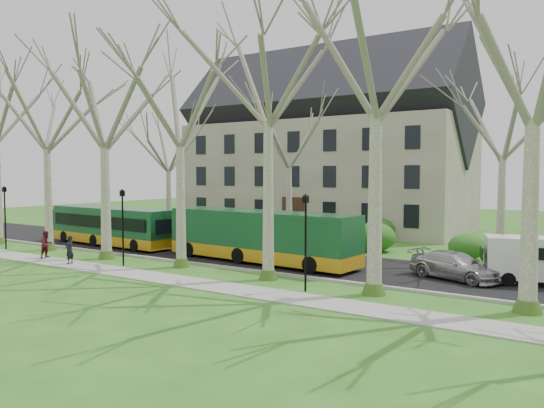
{
  "coord_description": "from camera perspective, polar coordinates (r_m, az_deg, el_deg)",
  "views": [
    {
      "loc": [
        17.64,
        -21.54,
        5.35
      ],
      "look_at": [
        1.59,
        3.0,
        3.6
      ],
      "focal_mm": 35.0,
      "sensor_mm": 36.0,
      "label": 1
    }
  ],
  "objects": [
    {
      "name": "curb",
      "position": [
        29.49,
        -4.21,
        -6.9
      ],
      "size": [
        80.0,
        0.25,
        0.14
      ],
      "primitive_type": "cube",
      "color": "#A5A39E",
      "rests_on": "ground"
    },
    {
      "name": "bus_follow",
      "position": [
        31.25,
        -1.31,
        -3.44
      ],
      "size": [
        12.64,
        3.58,
        3.12
      ],
      "primitive_type": null,
      "rotation": [
        0.0,
        0.0,
        -0.08
      ],
      "color": "#144726",
      "rests_on": "road"
    },
    {
      "name": "ground",
      "position": [
        28.35,
        -6.06,
        -7.48
      ],
      "size": [
        120.0,
        120.0,
        0.0
      ],
      "primitive_type": "plane",
      "color": "#315F1B",
      "rests_on": "ground"
    },
    {
      "name": "pedestrian_a",
      "position": [
        32.91,
        -20.96,
        -4.61
      ],
      "size": [
        0.56,
        0.69,
        1.64
      ],
      "primitive_type": "imported",
      "rotation": [
        0.0,
        0.0,
        -1.25
      ],
      "color": "black",
      "rests_on": "sidewalk"
    },
    {
      "name": "sidewalk",
      "position": [
        26.49,
        -9.52,
        -8.21
      ],
      "size": [
        70.0,
        2.0,
        0.06
      ],
      "primitive_type": "cube",
      "color": "gray",
      "rests_on": "ground"
    },
    {
      "name": "tree_row_verge",
      "position": [
        28.12,
        -5.76,
        6.76
      ],
      "size": [
        49.0,
        7.0,
        14.0
      ],
      "color": "gray",
      "rests_on": "ground"
    },
    {
      "name": "lamp_row",
      "position": [
        27.22,
        -7.43,
        -2.47
      ],
      "size": [
        36.22,
        0.22,
        4.3
      ],
      "color": "black",
      "rests_on": "ground"
    },
    {
      "name": "van_a",
      "position": [
        28.15,
        27.21,
        -5.49
      ],
      "size": [
        5.44,
        3.24,
        2.23
      ],
      "primitive_type": null,
      "rotation": [
        0.0,
        0.0,
        0.29
      ],
      "color": "silver",
      "rests_on": "road"
    },
    {
      "name": "bus_lead",
      "position": [
        40.19,
        -16.87,
        -2.26
      ],
      "size": [
        11.48,
        3.08,
        2.84
      ],
      "primitive_type": null,
      "rotation": [
        0.0,
        0.0,
        -0.06
      ],
      "color": "#144726",
      "rests_on": "road"
    },
    {
      "name": "pedestrian_b",
      "position": [
        35.71,
        -23.08,
        -4.02
      ],
      "size": [
        0.72,
        0.88,
        1.68
      ],
      "primitive_type": "imported",
      "rotation": [
        0.0,
        0.0,
        1.69
      ],
      "color": "#4E1119",
      "rests_on": "sidewalk"
    },
    {
      "name": "road",
      "position": [
        32.72,
        0.07,
        -5.94
      ],
      "size": [
        80.0,
        8.0,
        0.06
      ],
      "primitive_type": "cube",
      "color": "black",
      "rests_on": "ground"
    },
    {
      "name": "tree_row_far",
      "position": [
        37.67,
        2.96,
        4.4
      ],
      "size": [
        33.0,
        7.0,
        12.0
      ],
      "color": "gray",
      "rests_on": "ground"
    },
    {
      "name": "sedan",
      "position": [
        27.91,
        19.12,
        -6.29
      ],
      "size": [
        5.02,
        3.33,
        1.35
      ],
      "primitive_type": "imported",
      "rotation": [
        0.0,
        0.0,
        1.23
      ],
      "color": "#A5A4A9",
      "rests_on": "road"
    },
    {
      "name": "hedges",
      "position": [
        42.18,
        1.07,
        -2.5
      ],
      "size": [
        30.6,
        8.6,
        2.0
      ],
      "color": "#245C1A",
      "rests_on": "ground"
    },
    {
      "name": "building",
      "position": [
        51.38,
        5.79,
        6.44
      ],
      "size": [
        26.5,
        12.2,
        16.0
      ],
      "color": "gray",
      "rests_on": "ground"
    }
  ]
}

